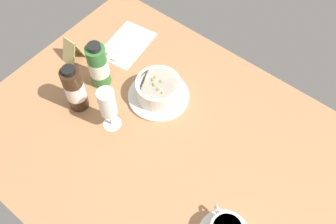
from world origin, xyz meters
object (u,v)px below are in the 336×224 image
Objects in this scene: sauce_bottle_brown at (75,89)px; sauce_bottle_green at (98,66)px; menu_card at (72,50)px; cutlery_setting at (126,45)px; wine_glass at (108,104)px; porridge_bowl at (158,90)px.

sauce_bottle_brown is 11.07cm from sauce_bottle_green.
cutlery_setting is at bearing -121.54° from menu_card.
wine_glass is 1.80× the size of menu_card.
menu_card reaches higher than porridge_bowl.
porridge_bowl is 25.48cm from cutlery_setting.
sauce_bottle_brown is 1.02× the size of sauce_bottle_green.
sauce_bottle_brown is 19.92cm from menu_card.
sauce_bottle_green reaches higher than wine_glass.
cutlery_setting is 34.04cm from wine_glass.
porridge_bowl is 33.17cm from menu_card.
sauce_bottle_green is at bearing 20.11° from porridge_bowl.
menu_card is at bearing 58.46° from cutlery_setting.
sauce_bottle_green is 14.67cm from menu_card.
porridge_bowl is at bearing 156.46° from cutlery_setting.
cutlery_setting is at bearing -55.33° from wine_glass.
cutlery_setting is (23.13, -10.08, -3.54)cm from porridge_bowl.
porridge_bowl is 1.21× the size of wine_glass.
sauce_bottle_green reaches higher than porridge_bowl.
sauce_bottle_brown is (17.49, 17.81, 4.45)cm from porridge_bowl.
sauce_bottle_green is (18.53, 6.79, 4.20)cm from porridge_bowl.
sauce_bottle_green is (-4.60, 16.86, 7.74)cm from cutlery_setting.
sauce_bottle_brown is at bearing 101.44° from cutlery_setting.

